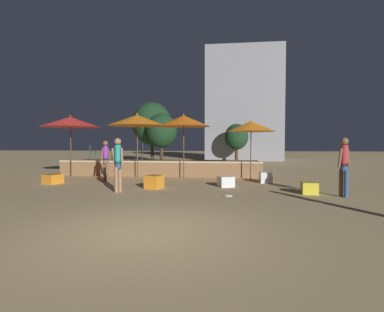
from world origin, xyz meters
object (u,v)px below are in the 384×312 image
(cube_seat_4, at_px, (226,182))
(background_tree_1, at_px, (161,131))
(frisbee_disc, at_px, (228,196))
(cube_seat_2, at_px, (53,179))
(cube_seat_3, at_px, (309,188))
(person_1, at_px, (344,164))
(patio_umbrella_2, at_px, (70,122))
(person_4, at_px, (106,159))
(patio_umbrella_3, at_px, (251,126))
(cube_seat_0, at_px, (266,177))
(background_tree_0, at_px, (152,124))
(cube_seat_1, at_px, (154,182))
(patio_umbrella_0, at_px, (137,120))
(bistro_chair_0, at_px, (91,150))
(background_tree_2, at_px, (237,137))
(patio_umbrella_1, at_px, (184,121))
(bistro_chair_1, at_px, (141,150))
(person_2, at_px, (118,162))

(cube_seat_4, xyz_separation_m, background_tree_1, (-5.59, 13.23, 2.56))
(frisbee_disc, bearing_deg, cube_seat_2, 163.92)
(cube_seat_3, bearing_deg, person_1, -28.25)
(patio_umbrella_2, relative_size, person_4, 1.72)
(patio_umbrella_3, bearing_deg, cube_seat_0, -63.53)
(cube_seat_3, distance_m, person_4, 8.55)
(cube_seat_0, relative_size, background_tree_0, 0.10)
(cube_seat_1, relative_size, cube_seat_2, 0.88)
(cube_seat_4, xyz_separation_m, frisbee_disc, (0.10, -2.10, -0.19))
(cube_seat_3, xyz_separation_m, person_1, (0.91, -0.49, 0.86))
(patio_umbrella_0, xyz_separation_m, cube_seat_1, (1.72, -3.45, -2.59))
(bistro_chair_0, bearing_deg, person_4, -174.70)
(background_tree_0, bearing_deg, cube_seat_4, -65.32)
(frisbee_disc, bearing_deg, cube_seat_0, 65.42)
(background_tree_2, bearing_deg, cube_seat_2, -117.47)
(patio_umbrella_1, distance_m, cube_seat_1, 4.33)
(cube_seat_0, distance_m, person_1, 3.86)
(patio_umbrella_0, relative_size, cube_seat_1, 4.44)
(patio_umbrella_0, bearing_deg, person_4, -120.48)
(cube_seat_4, bearing_deg, bistro_chair_1, 140.24)
(patio_umbrella_2, distance_m, person_4, 3.41)
(cube_seat_0, bearing_deg, cube_seat_1, -154.20)
(cube_seat_2, bearing_deg, cube_seat_4, -0.12)
(bistro_chair_0, bearing_deg, person_1, -147.98)
(patio_umbrella_0, distance_m, background_tree_0, 12.43)
(bistro_chair_0, bearing_deg, bistro_chair_1, -132.90)
(cube_seat_3, distance_m, frisbee_disc, 2.81)
(bistro_chair_0, xyz_separation_m, background_tree_1, (2.14, 8.64, 1.42))
(cube_seat_4, distance_m, person_1, 4.21)
(background_tree_0, xyz_separation_m, background_tree_1, (1.25, -1.66, -0.70))
(cube_seat_2, height_order, person_4, person_4)
(patio_umbrella_2, distance_m, cube_seat_1, 6.66)
(patio_umbrella_3, height_order, background_tree_1, background_tree_1)
(patio_umbrella_0, relative_size, cube_seat_0, 5.80)
(cube_seat_3, relative_size, cube_seat_4, 0.74)
(person_4, bearing_deg, cube_seat_1, 0.73)
(frisbee_disc, height_order, background_tree_2, background_tree_2)
(patio_umbrella_2, bearing_deg, background_tree_1, 77.97)
(frisbee_disc, xyz_separation_m, background_tree_2, (0.67, 17.52, 2.25))
(bistro_chair_0, distance_m, background_tree_1, 9.01)
(person_2, relative_size, background_tree_1, 0.44)
(patio_umbrella_2, relative_size, person_2, 1.66)
(cube_seat_4, distance_m, person_2, 4.18)
(person_4, bearing_deg, patio_umbrella_2, -176.46)
(cube_seat_0, bearing_deg, person_4, -177.64)
(person_2, xyz_separation_m, background_tree_1, (-1.90, 15.00, 1.71))
(frisbee_disc, bearing_deg, cube_seat_3, 16.01)
(person_2, bearing_deg, person_4, 52.33)
(frisbee_disc, relative_size, background_tree_2, 0.07)
(background_tree_1, bearing_deg, patio_umbrella_0, -83.56)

